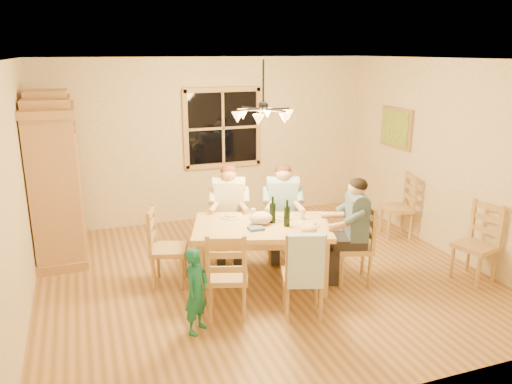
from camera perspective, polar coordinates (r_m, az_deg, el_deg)
name	(u,v)px	position (r m, az deg, el deg)	size (l,w,h in m)	color
floor	(263,275)	(6.52, 0.75, -9.51)	(5.50, 5.50, 0.00)	olive
ceiling	(263,59)	(5.89, 0.85, 14.94)	(5.50, 5.00, 0.02)	white
wall_back	(211,140)	(8.41, -5.17, 5.92)	(5.50, 0.02, 2.70)	#CDB591
wall_left	(15,195)	(5.75, -25.83, -0.32)	(0.02, 5.00, 2.70)	#CDB591
wall_right	(448,158)	(7.46, 21.05, 3.64)	(0.02, 5.00, 2.70)	#CDB591
window	(223,128)	(8.39, -3.82, 7.31)	(1.30, 0.06, 1.30)	black
painting	(396,128)	(8.33, 15.71, 7.04)	(0.06, 0.78, 0.64)	#A57047
chandelier	(263,114)	(5.94, 0.83, 8.92)	(0.77, 0.68, 0.71)	black
armoire	(56,183)	(7.34, -21.86, 1.01)	(0.66, 1.40, 2.30)	#A57047
dining_table	(262,233)	(6.09, 0.66, -4.70)	(1.87, 1.45, 0.76)	tan
chair_far_left	(230,237)	(6.94, -3.03, -5.20)	(0.55, 0.53, 0.99)	#A97D4A
chair_far_right	(282,237)	(6.96, 3.00, -5.13)	(0.55, 0.53, 0.99)	#A97D4A
chair_near_left	(227,289)	(5.52, -3.31, -11.00)	(0.55, 0.53, 0.99)	#A97D4A
chair_near_right	(302,288)	(5.56, 5.32, -10.84)	(0.55, 0.53, 0.99)	#A97D4A
chair_end_left	(169,261)	(6.28, -9.88, -7.76)	(0.53, 0.55, 0.99)	#A97D4A
chair_end_right	(353,258)	(6.38, 11.02, -7.45)	(0.53, 0.55, 0.99)	#A97D4A
adult_woman	(229,200)	(6.76, -3.10, -0.95)	(0.49, 0.52, 0.87)	beige
adult_plaid_man	(283,200)	(6.79, 3.06, -0.89)	(0.49, 0.52, 0.87)	#2F6682
adult_slate_man	(355,217)	(6.19, 11.28, -2.87)	(0.52, 0.49, 0.87)	#455C6E
towel	(306,261)	(5.22, 5.69, -7.88)	(0.38, 0.10, 0.58)	#B3D2F2
wine_bottle_a	(273,209)	(6.10, 1.91, -2.01)	(0.08, 0.08, 0.33)	black
wine_bottle_b	(287,213)	(5.97, 3.56, -2.42)	(0.08, 0.08, 0.33)	black
plate_woman	(232,216)	(6.34, -2.78, -2.80)	(0.26, 0.26, 0.02)	white
plate_plaid	(283,217)	(6.32, 3.12, -2.87)	(0.26, 0.26, 0.02)	white
plate_slate	(309,224)	(6.08, 6.08, -3.70)	(0.26, 0.26, 0.02)	white
wine_glass_a	(253,214)	(6.23, -0.32, -2.53)	(0.06, 0.06, 0.14)	silver
wine_glass_b	(302,214)	(6.25, 5.32, -2.55)	(0.06, 0.06, 0.14)	silver
cap	(309,229)	(5.79, 6.07, -4.23)	(0.20, 0.20, 0.11)	#D1BE8B
napkin	(256,228)	(5.89, 0.01, -4.18)	(0.18, 0.14, 0.03)	#485685
cloth_bundle	(261,218)	(6.06, 0.58, -3.00)	(0.28, 0.22, 0.15)	beige
child	(196,291)	(5.17, -6.82, -11.15)	(0.33, 0.22, 0.91)	#176A55
chair_spare_front	(474,257)	(6.86, 23.63, -6.86)	(0.52, 0.53, 0.99)	#A97D4A
chair_spare_back	(396,217)	(8.04, 15.71, -2.80)	(0.52, 0.54, 0.99)	#A97D4A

